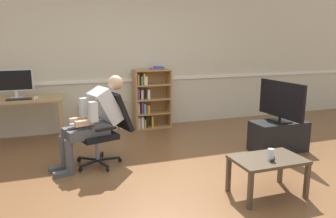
% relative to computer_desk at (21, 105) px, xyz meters
% --- Properties ---
extents(ground_plane, '(18.00, 18.00, 0.00)m').
position_rel_computer_desk_xyz_m(ground_plane, '(1.89, -2.15, -0.65)').
color(ground_plane, brown).
extents(back_wall, '(12.00, 0.13, 2.70)m').
position_rel_computer_desk_xyz_m(back_wall, '(1.89, 0.50, 0.70)').
color(back_wall, beige).
rests_on(back_wall, ground_plane).
extents(computer_desk, '(1.28, 0.62, 0.76)m').
position_rel_computer_desk_xyz_m(computer_desk, '(0.00, 0.00, 0.00)').
color(computer_desk, tan).
rests_on(computer_desk, ground_plane).
extents(imac_monitor, '(0.53, 0.14, 0.45)m').
position_rel_computer_desk_xyz_m(imac_monitor, '(-0.05, 0.08, 0.37)').
color(imac_monitor, silver).
rests_on(imac_monitor, computer_desk).
extents(keyboard, '(0.37, 0.12, 0.02)m').
position_rel_computer_desk_xyz_m(keyboard, '(-0.00, -0.14, 0.12)').
color(keyboard, black).
rests_on(keyboard, computer_desk).
extents(computer_mouse, '(0.06, 0.10, 0.03)m').
position_rel_computer_desk_xyz_m(computer_mouse, '(0.24, -0.12, 0.12)').
color(computer_mouse, white).
rests_on(computer_mouse, computer_desk).
extents(bookshelf, '(0.70, 0.29, 1.17)m').
position_rel_computer_desk_xyz_m(bookshelf, '(2.23, 0.29, -0.09)').
color(bookshelf, '#AD7F4C').
rests_on(bookshelf, ground_plane).
extents(radiator, '(0.79, 0.08, 0.56)m').
position_rel_computer_desk_xyz_m(radiator, '(1.34, 0.39, -0.37)').
color(radiator, white).
rests_on(radiator, ground_plane).
extents(office_chair, '(0.79, 0.66, 0.98)m').
position_rel_computer_desk_xyz_m(office_chair, '(1.17, -1.27, -0.12)').
color(office_chair, black).
rests_on(office_chair, ground_plane).
extents(person_seated, '(1.04, 0.58, 1.20)m').
position_rel_computer_desk_xyz_m(person_seated, '(1.00, -1.32, -0.00)').
color(person_seated, '#4C4C51').
rests_on(person_seated, ground_plane).
extents(tv_stand, '(0.83, 0.42, 0.46)m').
position_rel_computer_desk_xyz_m(tv_stand, '(3.70, -1.66, -0.42)').
color(tv_stand, black).
rests_on(tv_stand, ground_plane).
extents(tv_screen, '(0.22, 0.91, 0.61)m').
position_rel_computer_desk_xyz_m(tv_screen, '(3.70, -1.66, 0.13)').
color(tv_screen, black).
rests_on(tv_screen, tv_stand).
extents(coffee_table, '(0.76, 0.49, 0.42)m').
position_rel_computer_desk_xyz_m(coffee_table, '(2.65, -2.82, -0.28)').
color(coffee_table, '#4C3D2D').
rests_on(coffee_table, ground_plane).
extents(drinking_glass, '(0.07, 0.07, 0.12)m').
position_rel_computer_desk_xyz_m(drinking_glass, '(2.64, -2.87, -0.16)').
color(drinking_glass, silver).
rests_on(drinking_glass, coffee_table).
extents(spare_remote, '(0.12, 0.14, 0.02)m').
position_rel_computer_desk_xyz_m(spare_remote, '(2.66, -2.88, -0.22)').
color(spare_remote, black).
rests_on(spare_remote, coffee_table).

